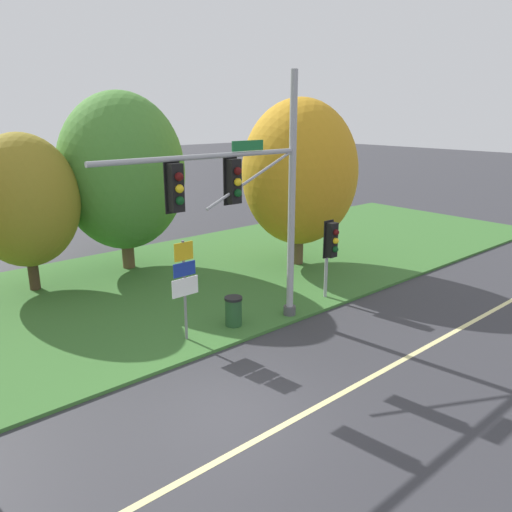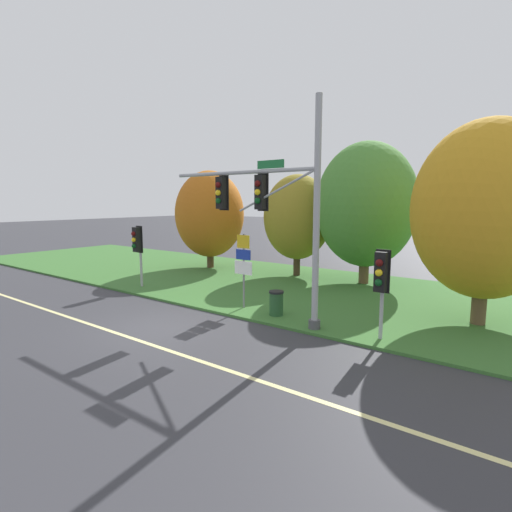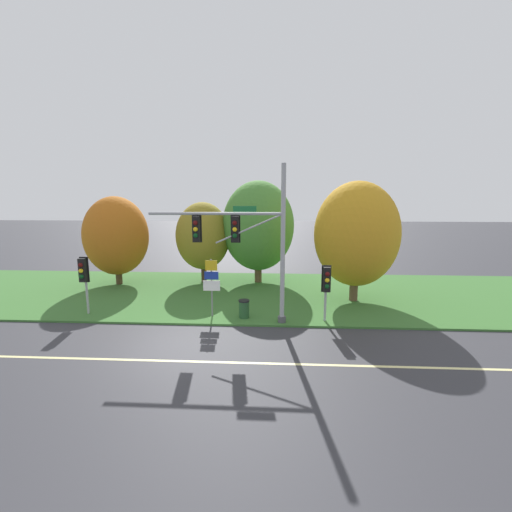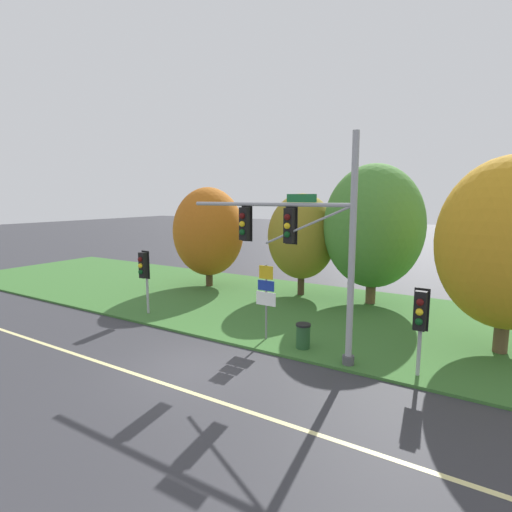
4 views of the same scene
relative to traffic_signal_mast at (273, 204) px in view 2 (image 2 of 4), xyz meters
name	(u,v)px [view 2 (image 2 of 4)]	position (x,y,z in m)	size (l,w,h in m)	color
ground_plane	(155,327)	(-2.99, -2.94, -4.26)	(160.00, 160.00, 0.00)	#333338
lane_stripe	(126,336)	(-2.99, -4.14, -4.25)	(36.00, 0.16, 0.01)	beige
grass_verge	(283,286)	(-2.99, 5.31, -4.21)	(48.00, 11.50, 0.10)	#386B2D
traffic_signal_mast	(273,204)	(0.00, 0.00, 0.00)	(6.61, 0.49, 7.62)	#9EA0A5
pedestrian_signal_near_kerb	(381,277)	(3.84, 0.18, -2.15)	(0.46, 0.55, 2.82)	#9EA0A5
pedestrian_signal_further_along	(137,243)	(-8.53, 0.57, -1.95)	(0.46, 0.55, 3.05)	#9EA0A5
route_sign_post	(243,262)	(-1.88, 0.66, -2.29)	(0.86, 0.08, 2.99)	slate
tree_nearest_road	(210,214)	(-9.76, 7.07, -0.73)	(4.38, 4.38, 6.18)	#4C3823
tree_left_of_mast	(297,217)	(-3.84, 8.03, -0.81)	(3.86, 3.86, 5.77)	#423021
tree_behind_signpost	(366,205)	(0.12, 8.23, -0.09)	(5.10, 5.10, 7.27)	brown
tree_mid_verge	(486,210)	(6.04, 3.93, -0.19)	(4.87, 4.87, 7.02)	brown
trash_bin	(276,303)	(-0.22, 0.55, -3.69)	(0.56, 0.56, 0.93)	#234C28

